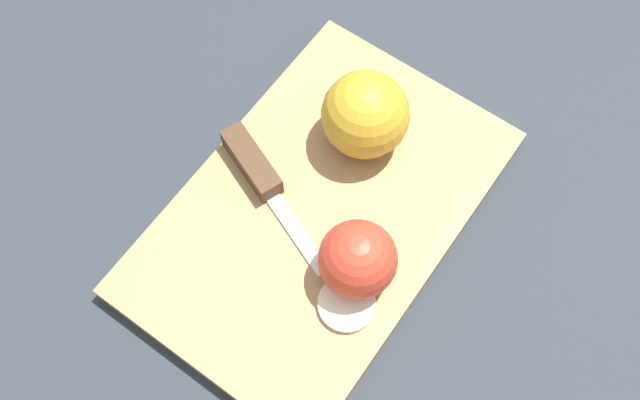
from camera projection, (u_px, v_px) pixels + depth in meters
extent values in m
plane|color=#282D33|center=(320.00, 217.00, 0.73)|extent=(4.00, 4.00, 0.00)
cube|color=#A37A4C|center=(320.00, 213.00, 0.72)|extent=(0.38, 0.26, 0.02)
sphere|color=gold|center=(365.00, 115.00, 0.71)|extent=(0.09, 0.09, 0.09)
cylinder|color=beige|center=(359.00, 119.00, 0.71)|extent=(0.02, 0.08, 0.08)
sphere|color=red|center=(358.00, 259.00, 0.65)|extent=(0.07, 0.07, 0.07)
cylinder|color=beige|center=(365.00, 261.00, 0.65)|extent=(0.06, 0.03, 0.07)
cube|color=silver|center=(299.00, 235.00, 0.70)|extent=(0.04, 0.09, 0.00)
cube|color=#472D19|center=(252.00, 162.00, 0.72)|extent=(0.05, 0.08, 0.02)
cylinder|color=beige|center=(347.00, 304.00, 0.67)|extent=(0.05, 0.05, 0.01)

